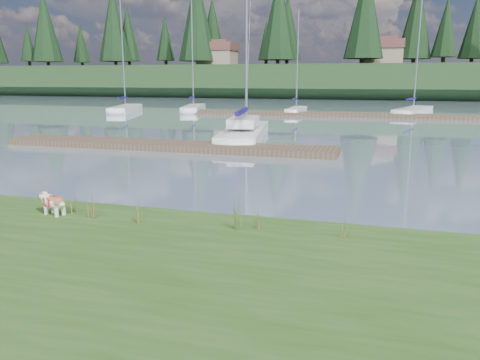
% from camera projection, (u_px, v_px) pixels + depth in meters
% --- Properties ---
extents(ground, '(200.00, 200.00, 0.00)m').
position_uv_depth(ground, '(311.00, 116.00, 40.45)').
color(ground, '#7F94AB').
rests_on(ground, ground).
extents(ridge, '(200.00, 20.00, 5.00)m').
position_uv_depth(ridge, '(345.00, 82.00, 80.27)').
color(ridge, black).
rests_on(ridge, ground).
extents(bulldog, '(0.79, 0.46, 0.46)m').
position_uv_depth(bulldog, '(53.00, 201.00, 10.04)').
color(bulldog, silver).
rests_on(bulldog, bank).
extents(sailboat_main, '(3.50, 10.17, 14.24)m').
position_uv_depth(sailboat_main, '(246.00, 129.00, 26.09)').
color(sailboat_main, white).
rests_on(sailboat_main, ground).
extents(dock_near, '(16.00, 2.00, 0.30)m').
position_uv_depth(dock_near, '(165.00, 145.00, 21.79)').
color(dock_near, '#4C3D2C').
rests_on(dock_near, ground).
extents(dock_far, '(26.00, 2.20, 0.30)m').
position_uv_depth(dock_far, '(334.00, 115.00, 39.88)').
color(dock_far, '#4C3D2C').
rests_on(dock_far, ground).
extents(sailboat_bg_0, '(3.97, 8.67, 12.31)m').
position_uv_depth(sailboat_bg_0, '(127.00, 108.00, 45.94)').
color(sailboat_bg_0, white).
rests_on(sailboat_bg_0, ground).
extents(sailboat_bg_1, '(3.39, 8.01, 11.75)m').
position_uv_depth(sailboat_bg_1, '(194.00, 108.00, 46.22)').
color(sailboat_bg_1, white).
rests_on(sailboat_bg_1, ground).
extents(sailboat_bg_2, '(1.24, 5.91, 9.10)m').
position_uv_depth(sailboat_bg_2, '(297.00, 110.00, 43.03)').
color(sailboat_bg_2, white).
rests_on(sailboat_bg_2, ground).
extents(sailboat_bg_3, '(4.39, 9.34, 13.40)m').
position_uv_depth(sailboat_bg_3, '(415.00, 110.00, 42.89)').
color(sailboat_bg_3, white).
rests_on(sailboat_bg_3, ground).
extents(weed_0, '(0.17, 0.14, 0.67)m').
position_uv_depth(weed_0, '(91.00, 204.00, 9.84)').
color(weed_0, '#475B23').
rests_on(weed_0, bank).
extents(weed_1, '(0.17, 0.14, 0.53)m').
position_uv_depth(weed_1, '(140.00, 212.00, 9.48)').
color(weed_1, '#475B23').
rests_on(weed_1, bank).
extents(weed_2, '(0.17, 0.14, 0.71)m').
position_uv_depth(weed_2, '(235.00, 214.00, 9.09)').
color(weed_2, '#475B23').
rests_on(weed_2, bank).
extents(weed_3, '(0.17, 0.14, 0.45)m').
position_uv_depth(weed_3, '(77.00, 205.00, 10.17)').
color(weed_3, '#475B23').
rests_on(weed_3, bank).
extents(weed_4, '(0.17, 0.14, 0.47)m').
position_uv_depth(weed_4, '(256.00, 219.00, 9.12)').
color(weed_4, '#475B23').
rests_on(weed_4, bank).
extents(weed_5, '(0.17, 0.14, 0.50)m').
position_uv_depth(weed_5, '(347.00, 227.00, 8.59)').
color(weed_5, '#475B23').
rests_on(weed_5, bank).
extents(mud_lip, '(60.00, 0.50, 0.14)m').
position_uv_depth(mud_lip, '(127.00, 218.00, 10.78)').
color(mud_lip, '#33281C').
rests_on(mud_lip, ground).
extents(conifer_0, '(5.72, 5.72, 14.15)m').
position_uv_depth(conifer_0, '(45.00, 26.00, 87.33)').
color(conifer_0, '#382619').
rests_on(conifer_0, ridge).
extents(conifer_1, '(4.40, 4.40, 11.30)m').
position_uv_depth(conifer_1, '(128.00, 33.00, 87.32)').
color(conifer_1, '#382619').
rests_on(conifer_1, ridge).
extents(conifer_2, '(6.60, 6.60, 16.05)m').
position_uv_depth(conifer_2, '(197.00, 16.00, 79.96)').
color(conifer_2, '#382619').
rests_on(conifer_2, ridge).
extents(conifer_3, '(4.84, 4.84, 12.25)m').
position_uv_depth(conifer_3, '(288.00, 27.00, 80.05)').
color(conifer_3, '#382619').
rests_on(conifer_3, ridge).
extents(conifer_4, '(6.16, 6.16, 15.10)m').
position_uv_depth(conifer_4, '(365.00, 11.00, 70.62)').
color(conifer_4, '#382619').
rests_on(conifer_4, ridge).
extents(conifer_5, '(3.96, 3.96, 10.35)m').
position_uv_depth(conifer_5, '(446.00, 27.00, 71.61)').
color(conifer_5, '#382619').
rests_on(conifer_5, ridge).
extents(house_0, '(6.30, 5.30, 4.65)m').
position_uv_depth(house_0, '(218.00, 54.00, 82.37)').
color(house_0, gray).
rests_on(house_0, ridge).
extents(house_1, '(6.30, 5.30, 4.65)m').
position_uv_depth(house_1, '(383.00, 52.00, 75.74)').
color(house_1, gray).
rests_on(house_1, ridge).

